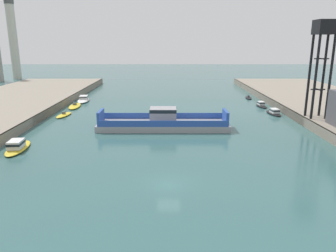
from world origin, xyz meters
TOP-DOWN VIEW (x-y plane):
  - ground_plane at (0.00, 0.00)m, footprint 400.00×400.00m
  - chain_ferry at (-0.94, 23.68)m, footprint 23.42×6.37m
  - moored_boat_near_left at (22.27, 55.74)m, footprint 1.86×4.90m
  - moored_boat_near_right at (-22.12, 33.86)m, footprint 2.72×6.05m
  - moored_boat_mid_right at (22.86, 35.49)m, footprint 2.75×6.23m
  - moored_boat_far_left at (22.49, 43.97)m, footprint 2.30×5.23m
  - moored_boat_far_right at (-21.86, 11.65)m, footprint 3.24×7.58m
  - moored_boat_upstream_a at (-22.52, 43.51)m, footprint 3.25×8.12m
  - moored_boat_upstream_b at (-22.41, 51.41)m, footprint 3.59×8.36m
  - crane_tower at (27.02, 25.26)m, footprint 3.35×3.35m
  - smokestack_distant_b at (-64.29, 105.27)m, footprint 3.73×3.73m

SIDE VIEW (x-z plane):
  - ground_plane at x=0.00m, z-range 0.00..0.00m
  - moored_boat_near_left at x=22.27m, z-range -0.23..0.65m
  - moored_boat_near_right at x=-22.12m, z-range -0.24..0.67m
  - moored_boat_upstream_a at x=-22.52m, z-range -0.24..0.75m
  - moored_boat_far_left at x=22.49m, z-range -0.16..1.08m
  - moored_boat_mid_right at x=22.86m, z-range -0.16..1.13m
  - moored_boat_upstream_b at x=-22.41m, z-range -0.19..1.24m
  - moored_boat_far_right at x=-21.86m, z-range -0.19..1.38m
  - chain_ferry at x=-0.94m, z-range -0.76..3.01m
  - crane_tower at x=27.02m, z-range 6.52..23.67m
  - smokestack_distant_b at x=-64.29m, z-range 1.02..33.13m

